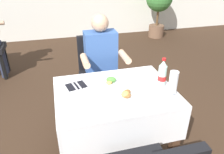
# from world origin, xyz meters

# --- Properties ---
(ground_plane) EXTENTS (11.00, 11.00, 0.00)m
(ground_plane) POSITION_xyz_m (0.00, 0.00, 0.00)
(ground_plane) COLOR #382619
(main_dining_table) EXTENTS (1.04, 0.78, 0.76)m
(main_dining_table) POSITION_xyz_m (-0.09, 0.00, 0.57)
(main_dining_table) COLOR white
(main_dining_table) RESTS_ON ground
(chair_far_diner_seat) EXTENTS (0.44, 0.50, 0.97)m
(chair_far_diner_seat) POSITION_xyz_m (-0.09, 0.78, 0.55)
(chair_far_diner_seat) COLOR black
(chair_far_diner_seat) RESTS_ON ground
(seated_diner_far) EXTENTS (0.50, 0.46, 1.26)m
(seated_diner_far) POSITION_xyz_m (-0.05, 0.67, 0.71)
(seated_diner_far) COLOR #282D42
(seated_diner_far) RESTS_ON ground
(plate_near_camera) EXTENTS (0.26, 0.26, 0.07)m
(plate_near_camera) POSITION_xyz_m (-0.03, -0.13, 0.78)
(plate_near_camera) COLOR white
(plate_near_camera) RESTS_ON main_dining_table
(plate_far_diner) EXTENTS (0.23, 0.23, 0.07)m
(plate_far_diner) POSITION_xyz_m (-0.11, 0.13, 0.77)
(plate_far_diner) COLOR white
(plate_far_diner) RESTS_ON main_dining_table
(beer_glass_left) EXTENTS (0.07, 0.07, 0.23)m
(beer_glass_left) POSITION_xyz_m (0.35, -0.20, 0.87)
(beer_glass_left) COLOR white
(beer_glass_left) RESTS_ON main_dining_table
(cola_bottle_primary) EXTENTS (0.07, 0.07, 0.28)m
(cola_bottle_primary) POSITION_xyz_m (0.33, -0.05, 0.88)
(cola_bottle_primary) COLOR silver
(cola_bottle_primary) RESTS_ON main_dining_table
(napkin_cutlery_set) EXTENTS (0.20, 0.20, 0.01)m
(napkin_cutlery_set) POSITION_xyz_m (-0.41, 0.16, 0.76)
(napkin_cutlery_set) COLOR black
(napkin_cutlery_set) RESTS_ON main_dining_table
(potted_plant_corner) EXTENTS (0.63, 0.63, 1.27)m
(potted_plant_corner) POSITION_xyz_m (1.98, 3.46, 0.83)
(potted_plant_corner) COLOR brown
(potted_plant_corner) RESTS_ON ground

